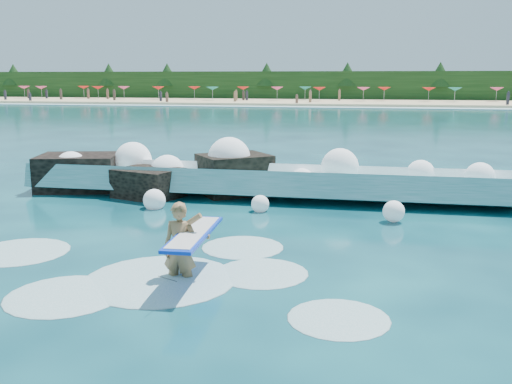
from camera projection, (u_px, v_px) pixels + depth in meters
ground at (173, 259)px, 12.72m from camera, size 200.00×200.00×0.00m
beach at (344, 102)px, 87.63m from camera, size 140.00×20.00×0.40m
wet_band at (340, 107)px, 77.09m from camera, size 140.00×5.00×0.08m
treeline at (347, 86)px, 96.78m from camera, size 140.00×4.00×5.00m
breaking_wave at (262, 182)px, 19.39m from camera, size 16.17×2.60×1.39m
rock_cluster at (147, 178)px, 20.09m from camera, size 8.74×3.69×1.60m
surfer_with_board at (183, 246)px, 11.32m from camera, size 0.99×3.02×1.90m
wave_spray at (229, 168)px, 19.52m from camera, size 14.82×4.30×2.08m
surf_foam at (153, 274)px, 11.75m from camera, size 9.53×5.75×0.16m
beach_umbrellas at (344, 89)px, 88.93m from camera, size 111.41×6.56×0.50m
beachgoers at (328, 97)px, 86.23m from camera, size 108.91×13.82×1.93m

